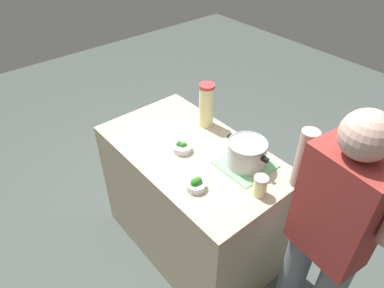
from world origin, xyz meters
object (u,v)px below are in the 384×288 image
(broccoli_bowl_center, at_px, (182,147))
(lemonade_pitcher, at_px, (206,105))
(mason_jar, at_px, (260,186))
(broccoli_bowl_front, at_px, (196,184))
(person_cook, at_px, (325,243))
(cooking_pot, at_px, (247,153))

(broccoli_bowl_center, bearing_deg, lemonade_pitcher, 111.42)
(mason_jar, distance_m, broccoli_bowl_center, 0.57)
(broccoli_bowl_front, xyz_separation_m, broccoli_bowl_center, (-0.31, 0.15, -0.00))
(broccoli_bowl_center, bearing_deg, person_cook, 5.88)
(mason_jar, height_order, broccoli_bowl_center, mason_jar)
(broccoli_bowl_front, height_order, broccoli_bowl_center, broccoli_bowl_front)
(broccoli_bowl_center, height_order, person_cook, person_cook)
(lemonade_pitcher, relative_size, broccoli_bowl_front, 2.73)
(cooking_pot, distance_m, broccoli_bowl_front, 0.36)
(lemonade_pitcher, xyz_separation_m, mason_jar, (0.68, -0.22, -0.09))
(broccoli_bowl_front, height_order, person_cook, person_cook)
(cooking_pot, height_order, mason_jar, cooking_pot)
(broccoli_bowl_front, xyz_separation_m, person_cook, (0.66, 0.25, -0.04))
(cooking_pot, bearing_deg, broccoli_bowl_front, -96.36)
(mason_jar, distance_m, broccoli_bowl_front, 0.34)
(lemonade_pitcher, height_order, broccoli_bowl_center, lemonade_pitcher)
(mason_jar, height_order, broccoli_bowl_front, mason_jar)
(lemonade_pitcher, xyz_separation_m, person_cook, (1.09, -0.21, -0.17))
(cooking_pot, xyz_separation_m, person_cook, (0.62, -0.11, -0.10))
(mason_jar, height_order, person_cook, person_cook)
(broccoli_bowl_center, bearing_deg, broccoli_bowl_front, -25.51)
(cooking_pot, xyz_separation_m, broccoli_bowl_front, (-0.04, -0.35, -0.06))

